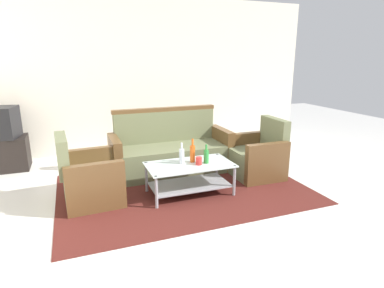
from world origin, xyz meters
name	(u,v)px	position (x,y,z in m)	size (l,w,h in m)	color
ground_plane	(216,214)	(0.00, 0.00, 0.00)	(14.00, 14.00, 0.00)	silver
wall_back	(149,75)	(0.00, 3.06, 1.40)	(6.52, 0.12, 2.80)	silver
rug	(183,189)	(-0.11, 0.81, 0.01)	(3.22, 2.23, 0.01)	#511E19
couch	(170,152)	(-0.06, 1.53, 0.32)	(1.80, 0.74, 0.96)	#6B704C
armchair_left	(89,180)	(-1.30, 0.86, 0.29)	(0.74, 0.79, 0.85)	#6B704C
armchair_right	(257,157)	(1.09, 0.91, 0.29)	(0.71, 0.77, 0.85)	#6B704C
coffee_table	(190,174)	(-0.08, 0.63, 0.27)	(1.10, 0.60, 0.40)	silver
bottle_clear	(182,156)	(-0.17, 0.70, 0.51)	(0.07, 0.07, 0.27)	silver
bottle_orange	(193,153)	(-0.02, 0.70, 0.53)	(0.07, 0.07, 0.31)	#D85919
bottle_green	(206,156)	(0.13, 0.60, 0.50)	(0.07, 0.07, 0.25)	#2D8C38
cup	(199,161)	(0.02, 0.58, 0.46)	(0.08, 0.08, 0.10)	red
tv_stand	(0,154)	(-2.53, 2.55, 0.26)	(0.80, 0.50, 0.52)	black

